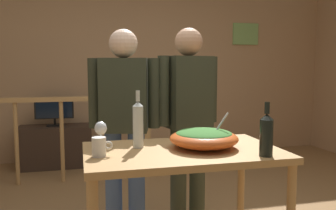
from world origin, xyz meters
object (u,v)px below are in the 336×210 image
Objects in this scene: salad_bowl at (204,137)px; wine_bottle_dark at (266,134)px; mug_white at (99,147)px; wine_glass at (101,130)px; flat_screen_tv at (54,109)px; wine_bottle_clear at (138,124)px; serving_table at (182,165)px; person_standing_left at (124,115)px; framed_picture at (245,34)px; person_standing_right at (188,112)px; stair_railing at (58,127)px; tv_console at (56,146)px.

wine_bottle_dark is (0.26, -0.27, 0.06)m from salad_bowl.
salad_bowl is at bearing 5.76° from mug_white.
flat_screen_tv is at bearing 99.55° from wine_glass.
salad_bowl is 1.20× the size of wine_bottle_clear.
salad_bowl is 0.63m from mug_white.
serving_table is 0.79m from person_standing_left.
framed_picture is at bearing -118.67° from person_standing_left.
wine_bottle_clear is 0.79m from person_standing_right.
wine_bottle_clear reaches higher than serving_table.
flat_screen_tv is at bearing 108.44° from serving_table.
wine_glass is at bearing 155.18° from wine_bottle_dark.
framed_picture is at bearing 65.81° from wine_bottle_dark.
stair_railing is 9.82× the size of wine_bottle_dark.
wine_bottle_dark is 0.19× the size of person_standing_left.
person_standing_right is (0.12, 0.71, 0.07)m from salad_bowl.
wine_bottle_clear is 0.22× the size of person_standing_left.
wine_bottle_dark reaches higher than tv_console.
salad_bowl is at bearing -68.99° from flat_screen_tv.
flat_screen_tv is at bearing 113.55° from wine_bottle_dark.
framed_picture is 1.18× the size of wine_bottle_clear.
stair_railing reaches higher than flat_screen_tv.
wine_bottle_clear is at bearing 156.69° from serving_table.
salad_bowl reaches higher than stair_railing.
framed_picture is 0.36× the size of serving_table.
tv_console is 2.79m from wine_bottle_clear.
tv_console is 2.91m from serving_table.
flat_screen_tv reaches higher than serving_table.
wine_bottle_clear is at bearing -126.03° from framed_picture.
person_standing_right reaches higher than wine_glass.
wine_bottle_clear is (0.57, -1.97, 0.32)m from stair_railing.
serving_table is at bearing 56.20° from person_standing_right.
person_standing_right is at bearing 97.98° from wine_bottle_dark.
mug_white is at bearing -81.09° from stair_railing.
mug_white is at bearing 31.99° from person_standing_right.
tv_console is 0.57× the size of person_standing_right.
stair_railing is 6.16× the size of flat_screen_tv.
tv_console is 1.89× the size of flat_screen_tv.
serving_table is at bearing -68.36° from stair_railing.
person_standing_left reaches higher than wine_bottle_clear.
salad_bowl reaches higher than tv_console.
person_standing_left reaches higher than serving_table.
person_standing_right is (1.16, -1.99, 0.18)m from flat_screen_tv.
stair_railing is 25.74× the size of mug_white.
wine_bottle_dark reaches higher than stair_railing.
serving_table is at bearing -15.50° from wine_glass.
tv_console is 2.22m from person_standing_left.
stair_railing reaches higher than mug_white.
person_standing_left is at bearing -132.69° from framed_picture.
serving_table is 0.36m from wine_bottle_clear.
wine_bottle_dark is (0.39, -0.27, 0.22)m from serving_table.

